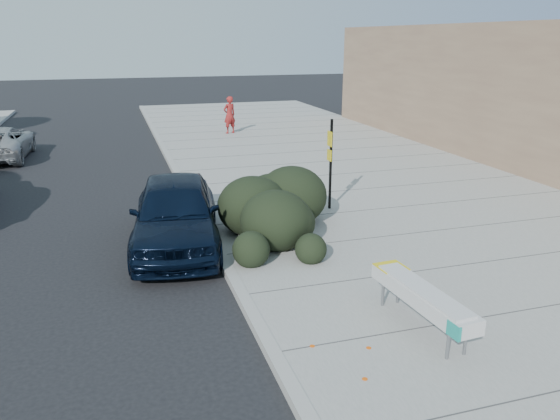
{
  "coord_description": "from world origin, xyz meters",
  "views": [
    {
      "loc": [
        -2.02,
        -8.81,
        4.64
      ],
      "look_at": [
        1.36,
        2.14,
        1.0
      ],
      "focal_mm": 35.0,
      "sensor_mm": 36.0,
      "label": 1
    }
  ],
  "objects_px": {
    "bench": "(422,297)",
    "pedestrian": "(229,115)",
    "sedan_navy": "(176,212)",
    "sign_post": "(330,159)",
    "bike_rack": "(289,220)"
  },
  "relations": [
    {
      "from": "bench",
      "to": "pedestrian",
      "type": "distance_m",
      "value": 19.33
    },
    {
      "from": "bench",
      "to": "sedan_navy",
      "type": "height_order",
      "value": "sedan_navy"
    },
    {
      "from": "sign_post",
      "to": "bike_rack",
      "type": "bearing_deg",
      "value": -131.48
    },
    {
      "from": "pedestrian",
      "to": "bench",
      "type": "bearing_deg",
      "value": 66.08
    },
    {
      "from": "sedan_navy",
      "to": "pedestrian",
      "type": "distance_m",
      "value": 14.7
    },
    {
      "from": "sedan_navy",
      "to": "bench",
      "type": "bearing_deg",
      "value": -50.51
    },
    {
      "from": "sign_post",
      "to": "pedestrian",
      "type": "xyz_separation_m",
      "value": [
        -0.01,
        12.85,
        -0.5
      ]
    },
    {
      "from": "bench",
      "to": "bike_rack",
      "type": "distance_m",
      "value": 4.38
    },
    {
      "from": "bike_rack",
      "to": "sign_post",
      "type": "relative_size",
      "value": 0.36
    },
    {
      "from": "sign_post",
      "to": "sedan_navy",
      "type": "xyz_separation_m",
      "value": [
        -4.28,
        -1.21,
        -0.73
      ]
    },
    {
      "from": "bench",
      "to": "bike_rack",
      "type": "xyz_separation_m",
      "value": [
        -0.81,
        4.31,
        -0.03
      ]
    },
    {
      "from": "bench",
      "to": "pedestrian",
      "type": "xyz_separation_m",
      "value": [
        1.03,
        19.3,
        0.33
      ]
    },
    {
      "from": "bike_rack",
      "to": "sign_post",
      "type": "distance_m",
      "value": 2.95
    },
    {
      "from": "bike_rack",
      "to": "sign_post",
      "type": "height_order",
      "value": "sign_post"
    },
    {
      "from": "sedan_navy",
      "to": "pedestrian",
      "type": "xyz_separation_m",
      "value": [
        4.28,
        14.06,
        0.23
      ]
    }
  ]
}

